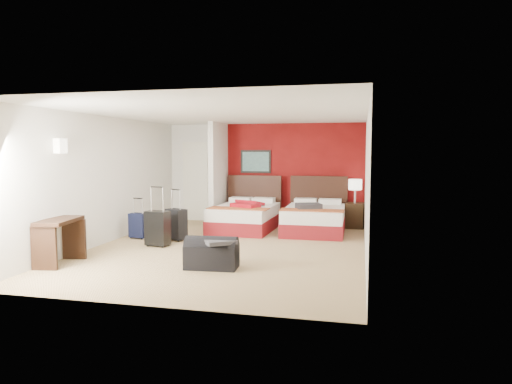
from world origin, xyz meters
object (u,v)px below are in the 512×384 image
(suitcase_charcoal, at_px, (176,225))
(duffel_bag, at_px, (212,255))
(bed_right, at_px, (314,220))
(red_suitcase_open, at_px, (248,204))
(table_lamp, at_px, (355,191))
(suitcase_black, at_px, (158,229))
(suitcase_navy, at_px, (138,227))
(bed_left, at_px, (245,218))
(desk, at_px, (60,242))
(nightstand, at_px, (355,215))

(suitcase_charcoal, bearing_deg, duffel_bag, -28.89)
(bed_right, height_order, red_suitcase_open, red_suitcase_open)
(table_lamp, height_order, suitcase_black, table_lamp)
(table_lamp, relative_size, suitcase_black, 0.86)
(bed_right, bearing_deg, duffel_bag, -110.01)
(suitcase_navy, bearing_deg, suitcase_black, -31.87)
(suitcase_black, xyz_separation_m, suitcase_navy, (-0.73, 0.62, -0.08))
(red_suitcase_open, xyz_separation_m, table_lamp, (2.36, 0.97, 0.26))
(bed_left, bearing_deg, duffel_bag, -81.90)
(table_lamp, bearing_deg, suitcase_navy, -151.69)
(desk, bearing_deg, table_lamp, 36.28)
(bed_left, height_order, desk, desk)
(bed_left, xyz_separation_m, table_lamp, (2.46, 0.87, 0.59))
(red_suitcase_open, distance_m, suitcase_navy, 2.46)
(bed_right, bearing_deg, table_lamp, 43.09)
(suitcase_black, bearing_deg, suitcase_charcoal, 87.29)
(nightstand, relative_size, table_lamp, 1.07)
(red_suitcase_open, xyz_separation_m, suitcase_navy, (-2.00, -1.38, -0.36))
(duffel_bag, distance_m, desk, 2.48)
(table_lamp, bearing_deg, bed_left, -160.55)
(red_suitcase_open, height_order, duffel_bag, red_suitcase_open)
(nightstand, xyz_separation_m, suitcase_black, (-3.64, -2.97, 0.03))
(bed_right, distance_m, suitcase_navy, 3.82)
(bed_left, height_order, suitcase_charcoal, suitcase_charcoal)
(table_lamp, xyz_separation_m, duffel_bag, (-2.10, -4.30, -0.67))
(desk, bearing_deg, red_suitcase_open, 49.90)
(bed_left, distance_m, table_lamp, 2.68)
(nightstand, distance_m, suitcase_charcoal, 4.23)
(duffel_bag, bearing_deg, suitcase_black, 134.53)
(red_suitcase_open, bearing_deg, table_lamp, 44.53)
(suitcase_charcoal, height_order, desk, desk)
(table_lamp, xyz_separation_m, suitcase_black, (-3.64, -2.97, -0.55))
(suitcase_charcoal, relative_size, desk, 0.69)
(nightstand, bearing_deg, red_suitcase_open, -153.88)
(red_suitcase_open, distance_m, duffel_bag, 3.37)
(red_suitcase_open, relative_size, desk, 0.92)
(red_suitcase_open, distance_m, nightstand, 2.57)
(bed_left, distance_m, suitcase_black, 2.41)
(suitcase_navy, bearing_deg, table_lamp, 37.02)
(bed_right, bearing_deg, red_suitcase_open, -174.73)
(nightstand, height_order, suitcase_charcoal, suitcase_charcoal)
(desk, bearing_deg, suitcase_black, 51.79)
(red_suitcase_open, xyz_separation_m, desk, (-2.19, -3.66, -0.24))
(nightstand, xyz_separation_m, table_lamp, (0.00, 0.00, 0.58))
(suitcase_black, bearing_deg, suitcase_navy, 147.01)
(bed_left, xyz_separation_m, suitcase_black, (-1.17, -2.10, 0.04))
(red_suitcase_open, bearing_deg, suitcase_charcoal, -107.92)
(bed_right, xyz_separation_m, table_lamp, (0.86, 0.82, 0.59))
(suitcase_charcoal, distance_m, suitcase_navy, 0.84)
(red_suitcase_open, xyz_separation_m, nightstand, (2.36, 0.97, -0.31))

